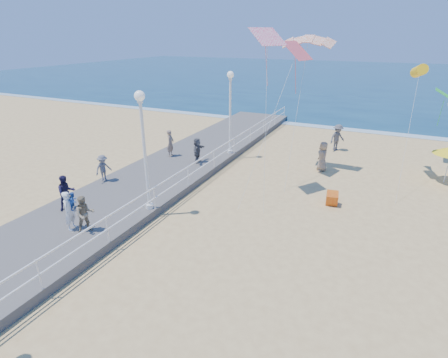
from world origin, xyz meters
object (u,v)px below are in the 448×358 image
at_px(spectator_6, 170,143).
at_px(beach_walker_c, 323,156).
at_px(lamp_post_far, 230,104).
at_px(woman_holding_toddler, 70,211).
at_px(spectator_7, 66,193).
at_px(spectator_1, 85,214).
at_px(box_kite, 332,199).
at_px(spectator_2, 103,168).
at_px(lamp_post_mid, 144,140).
at_px(toddler_held, 74,201).
at_px(beach_walker_a, 337,138).
at_px(spectator_5, 197,150).

height_order(spectator_6, beach_walker_c, spectator_6).
distance_m(lamp_post_far, woman_holding_toddler, 12.24).
relative_size(spectator_7, beach_walker_c, 0.89).
xyz_separation_m(woman_holding_toddler, spectator_1, (0.72, 0.10, -0.05)).
distance_m(spectator_1, box_kite, 11.35).
xyz_separation_m(spectator_7, box_kite, (10.74, 6.36, -0.92)).
bearing_deg(box_kite, beach_walker_c, 97.34).
bearing_deg(spectator_2, lamp_post_far, -18.27).
height_order(spectator_1, spectator_2, spectator_1).
distance_m(spectator_1, spectator_2, 5.39).
relative_size(lamp_post_mid, toddler_held, 6.93).
bearing_deg(spectator_7, lamp_post_far, 8.57).
bearing_deg(beach_walker_a, lamp_post_mid, -166.96).
height_order(spectator_6, box_kite, spectator_6).
xyz_separation_m(spectator_2, box_kite, (11.61, 3.11, -0.84)).
bearing_deg(spectator_6, woman_holding_toddler, 177.39).
distance_m(lamp_post_mid, woman_holding_toddler, 4.15).
bearing_deg(lamp_post_far, toddler_held, -97.81).
bearing_deg(spectator_5, spectator_7, 157.19).
relative_size(woman_holding_toddler, spectator_6, 0.95).
height_order(lamp_post_far, spectator_2, lamp_post_far).
bearing_deg(box_kite, spectator_5, 159.51).
distance_m(spectator_2, spectator_5, 5.73).
bearing_deg(spectator_6, toddler_held, 178.41).
bearing_deg(toddler_held, woman_holding_toddler, 118.72).
xyz_separation_m(woman_holding_toddler, beach_walker_a, (8.01, 16.77, -0.27)).
distance_m(lamp_post_mid, spectator_5, 6.97).
distance_m(lamp_post_far, spectator_1, 12.07).
distance_m(spectator_2, box_kite, 12.05).
xyz_separation_m(lamp_post_far, beach_walker_a, (6.25, 4.91, -2.70)).
bearing_deg(beach_walker_a, lamp_post_far, 165.37).
xyz_separation_m(spectator_6, beach_walker_a, (9.49, 7.17, -0.32)).
bearing_deg(spectator_7, beach_walker_c, -14.59).
height_order(lamp_post_far, spectator_1, lamp_post_far).
height_order(spectator_2, spectator_6, spectator_6).
distance_m(woman_holding_toddler, spectator_1, 0.73).
bearing_deg(lamp_post_mid, beach_walker_c, 57.09).
xyz_separation_m(spectator_5, beach_walker_c, (7.12, 2.95, -0.26)).
bearing_deg(toddler_held, beach_walker_a, -41.58).
bearing_deg(toddler_held, spectator_7, 41.09).
bearing_deg(box_kite, woman_holding_toddler, -149.64).
distance_m(lamp_post_mid, beach_walker_a, 15.49).
bearing_deg(spectator_6, box_kite, -112.05).
distance_m(lamp_post_mid, toddler_held, 3.75).
bearing_deg(lamp_post_far, beach_walker_a, 38.12).
relative_size(spectator_2, spectator_5, 0.95).
bearing_deg(toddler_held, lamp_post_far, -24.08).
distance_m(lamp_post_far, spectator_2, 8.85).
bearing_deg(spectator_2, spectator_1, -133.27).
distance_m(lamp_post_mid, lamp_post_far, 9.00).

